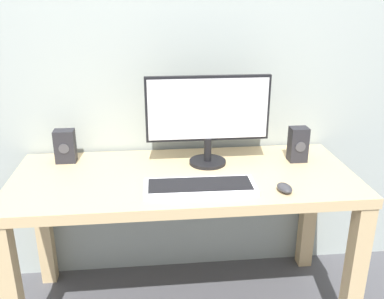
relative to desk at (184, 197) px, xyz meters
name	(u,v)px	position (x,y,z in m)	size (l,w,h in m)	color
wall_back	(176,0)	(0.00, 0.37, 0.87)	(3.17, 0.04, 3.00)	#9EA8A3
desk	(184,197)	(0.00, 0.00, 0.00)	(1.58, 0.67, 0.75)	tan
monitor	(208,114)	(0.13, 0.13, 0.36)	(0.59, 0.18, 0.43)	black
keyboard_primary	(200,187)	(0.05, -0.17, 0.13)	(0.48, 0.18, 0.03)	silver
mouse	(285,188)	(0.41, -0.22, 0.13)	(0.06, 0.09, 0.03)	#333338
speaker_right	(298,144)	(0.58, 0.11, 0.20)	(0.09, 0.08, 0.17)	#232328
speaker_left	(65,146)	(-0.57, 0.21, 0.20)	(0.10, 0.07, 0.16)	#232328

